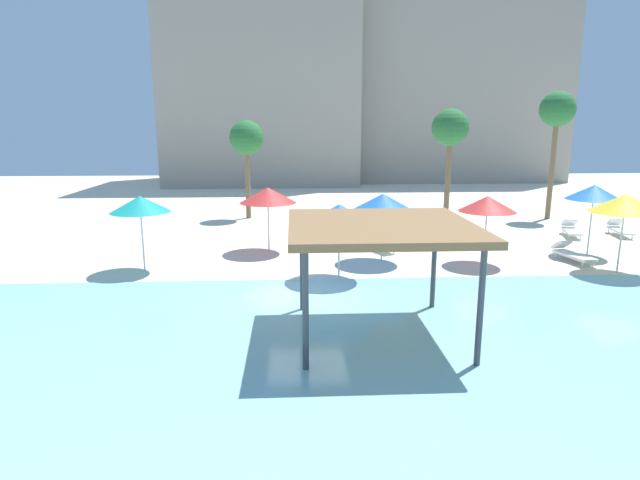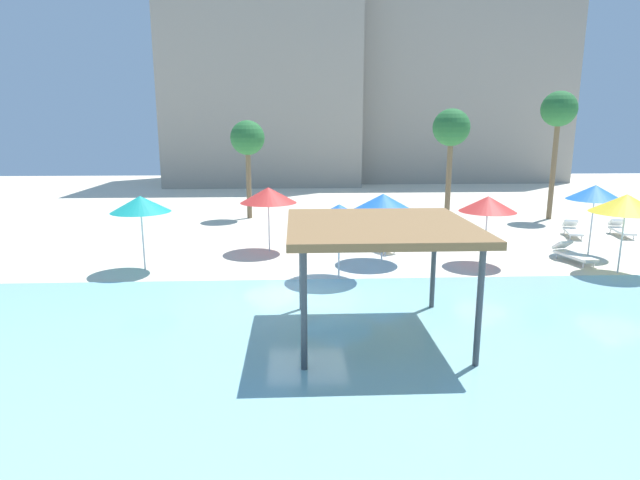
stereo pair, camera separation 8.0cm
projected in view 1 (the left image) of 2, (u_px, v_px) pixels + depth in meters
The scene contains 19 objects.
ground_plane at pixel (307, 294), 16.29m from camera, with size 80.00×80.00×0.00m, color beige.
lagoon_water at pixel (314, 371), 11.17m from camera, with size 44.00×13.50×0.04m, color #8CC6CC.
shade_pavilion at pixel (381, 230), 12.58m from camera, with size 4.45×4.45×2.88m.
beach_umbrella_blue_0 at pixel (383, 202), 19.74m from camera, with size 2.37×2.37×2.65m.
beach_umbrella_teal_1 at pixel (140, 204), 18.44m from camera, with size 2.11×2.11×2.74m.
beach_umbrella_red_2 at pixel (268, 195), 21.37m from camera, with size 2.34×2.34×2.70m.
beach_umbrella_blue_3 at pixel (594, 192), 20.78m from camera, with size 2.15×2.15×2.86m.
beach_umbrella_blue_4 at pixel (339, 214), 17.44m from camera, with size 2.43×2.43×2.60m.
beach_umbrella_yellow_5 at pixel (625, 203), 18.17m from camera, with size 2.38×2.38×2.84m.
beach_umbrella_red_6 at pixel (487, 204), 19.44m from camera, with size 2.12×2.12×2.60m.
lounge_chair_0 at pixel (571, 229), 24.77m from camera, with size 1.13×1.99×0.74m.
lounge_chair_1 at pixel (376, 242), 22.02m from camera, with size 1.41×1.96×0.74m.
lounge_chair_4 at pixel (571, 253), 20.18m from camera, with size 0.99×1.98×0.74m.
lounge_chair_5 at pixel (619, 229), 24.94m from camera, with size 0.94×1.97×0.74m.
palm_tree_0 at pixel (247, 140), 28.71m from camera, with size 1.90×1.90×5.45m.
palm_tree_1 at pixel (557, 113), 28.19m from camera, with size 1.90×1.90×6.99m.
palm_tree_2 at pixel (450, 130), 26.65m from camera, with size 1.90×1.90×6.02m.
hotel_block_0 at pixel (262, 83), 47.18m from camera, with size 16.66×11.65×17.86m, color #9E9384.
hotel_block_1 at pixel (442, 73), 48.92m from camera, with size 21.91×8.59×19.92m, color #9E9384.
Camera 1 is at (-0.40, -15.53, 5.19)m, focal length 29.21 mm.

